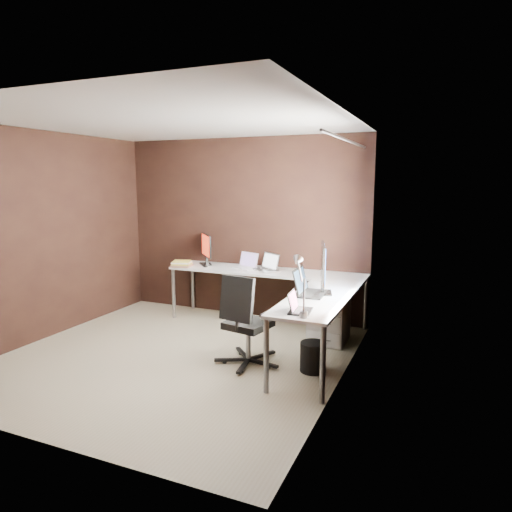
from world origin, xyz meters
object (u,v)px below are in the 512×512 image
Objects in this scene: monitor_left at (206,247)px; laptop_black_big at (307,289)px; laptop_black_small at (298,307)px; book_stack at (182,264)px; monitor_right at (323,266)px; office_chair at (246,338)px; drawer_pedestal at (329,317)px; desk_lamp at (299,278)px; wastebasket at (313,357)px; laptop_white at (246,265)px; laptop_silver at (267,267)px.

monitor_left reaches higher than laptop_black_big.
laptop_black_small is 1.00× the size of book_stack.
office_chair is at bearing 106.31° from monitor_right.
monitor_left is at bearing 167.14° from drawer_pedestal.
book_stack is 1.97m from office_chair.
wastebasket is at bearing 76.11° from desk_lamp.
drawer_pedestal is 1.43m from laptop_black_small.
laptop_white is 1.29× the size of book_stack.
monitor_right reaches higher than laptop_silver.
laptop_silver is 1.51m from office_chair.
laptop_black_big is 0.81× the size of desk_lamp.
monitor_left is at bearing -151.18° from laptop_silver.
drawer_pedestal is at bearing 94.29° from wastebasket.
desk_lamp is at bearing -89.89° from wastebasket.
monitor_right is 2.33m from book_stack.
laptop_white is 0.91× the size of laptop_silver.
laptop_white is 0.87× the size of laptop_black_big.
laptop_white is 2.27m from desk_lamp.
laptop_black_big is at bearing 3.33° from laptop_black_small.
laptop_black_small is (1.29, -1.73, -0.01)m from laptop_white.
book_stack is (-2.19, 0.74, -0.26)m from monitor_right.
monitor_left reaches higher than book_stack.
desk_lamp reaches higher than laptop_black_small.
monitor_right is 1.50× the size of laptop_silver.
office_chair is at bearing 57.61° from laptop_black_small.
office_chair is (-0.62, -1.03, -0.02)m from drawer_pedestal.
monitor_left is 2.06m from office_chair.
monitor_right is at bearing 43.37° from office_chair.
laptop_silver is at bearing 10.07° from book_stack.
monitor_left is 2.72m from desk_lamp.
wastebasket is at bearing 14.12° from monitor_left.
laptop_silver is 1.38× the size of wastebasket.
laptop_black_big is (1.82, -1.12, -0.19)m from monitor_left.
laptop_black_big is at bearing -21.56° from laptop_white.
laptop_black_small is 0.75m from wastebasket.
laptop_black_small is 2.63m from book_stack.
desk_lamp is (1.01, -1.80, 0.28)m from laptop_silver.
office_chair is at bearing -0.03° from monitor_left.
laptop_black_small is 0.97× the size of wastebasket.
desk_lamp is (2.20, -1.59, 0.29)m from book_stack.
monitor_left is 2.53m from wastebasket.
wastebasket is at bearing -151.87° from laptop_black_big.
laptop_white is 1.25× the size of wastebasket.
laptop_white is 1.58m from laptop_black_big.
book_stack is (-2.13, 0.15, 0.47)m from drawer_pedestal.
desk_lamp reaches higher than laptop_black_big.
monitor_right is at bearing -18.53° from book_stack.
monitor_right reaches higher than laptop_black_big.
laptop_black_big is 0.81m from desk_lamp.
wastebasket is (0.04, 0.42, -0.62)m from laptop_black_small.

